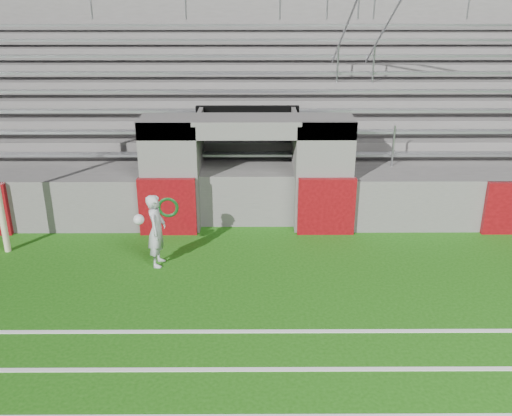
{
  "coord_description": "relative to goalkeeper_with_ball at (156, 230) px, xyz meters",
  "views": [
    {
      "loc": [
        0.15,
        -9.04,
        5.44
      ],
      "look_at": [
        0.2,
        1.8,
        1.1
      ],
      "focal_mm": 40.0,
      "sensor_mm": 36.0,
      "label": 1
    }
  ],
  "objects": [
    {
      "name": "ground",
      "position": [
        1.81,
        -1.44,
        -0.77
      ],
      "size": [
        90.0,
        90.0,
        0.0
      ],
      "primitive_type": "plane",
      "color": "#19520D",
      "rests_on": "ground"
    },
    {
      "name": "stadium_structure",
      "position": [
        1.81,
        6.53,
        0.72
      ],
      "size": [
        26.0,
        8.48,
        5.42
      ],
      "color": "#595654",
      "rests_on": "ground"
    },
    {
      "name": "goalkeeper_with_ball",
      "position": [
        0.0,
        0.0,
        0.0
      ],
      "size": [
        0.63,
        0.58,
        1.52
      ],
      "color": "#B4B8BE",
      "rests_on": "ground"
    },
    {
      "name": "hose_coil",
      "position": [
        0.03,
        1.49,
        0.01
      ],
      "size": [
        0.6,
        0.15,
        0.69
      ],
      "color": "#0B3A16",
      "rests_on": "ground"
    }
  ]
}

